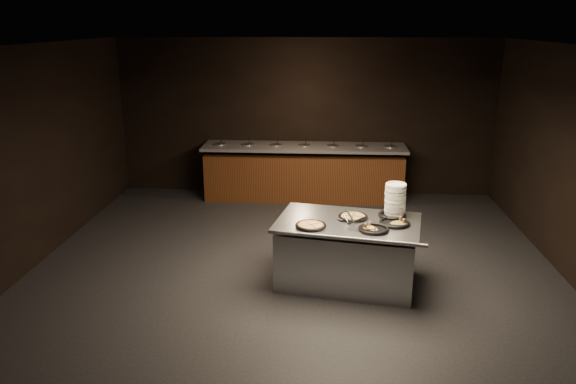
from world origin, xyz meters
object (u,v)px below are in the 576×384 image
Objects in this scene: pan_cheese_whole at (353,217)px; serving_counter at (347,253)px; pan_veggie_whole at (311,225)px; plate_stack at (395,200)px.

serving_counter is at bearing -119.63° from pan_cheese_whole.
pan_cheese_whole is at bearing 70.65° from serving_counter.
pan_veggie_whole reaches higher than serving_counter.
plate_stack reaches higher than pan_cheese_whole.
serving_counter is 5.08× the size of pan_veggie_whole.
plate_stack is 0.59m from pan_cheese_whole.
pan_veggie_whole is at bearing -146.35° from pan_cheese_whole.
pan_cheese_whole reaches higher than serving_counter.
serving_counter is at bearing 27.39° from pan_veggie_whole.
pan_veggie_whole is 1.02× the size of pan_cheese_whole.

